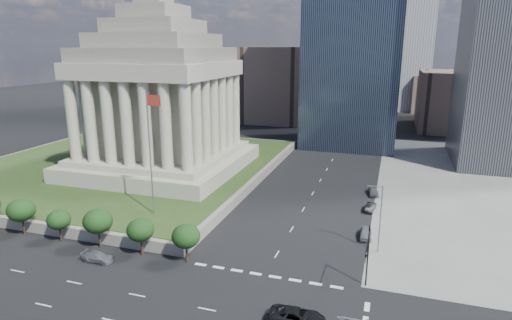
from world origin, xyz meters
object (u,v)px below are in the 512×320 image
at_px(traffic_signal_ne, 367,253).
at_px(street_lamp_north, 379,215).
at_px(suv_grey, 98,257).
at_px(parked_sedan_far, 373,191).
at_px(war_memorial, 158,80).
at_px(flagpole, 151,147).
at_px(pickup_truck, 297,317).
at_px(parked_sedan_near, 366,233).
at_px(parked_sedan_mid, 370,207).

xyz_separation_m(traffic_signal_ne, street_lamp_north, (0.83, 11.30, 0.41)).
relative_size(street_lamp_north, suv_grey, 2.24).
bearing_deg(parked_sedan_far, war_memorial, 172.94).
distance_m(flagpole, parked_sedan_far, 43.97).
bearing_deg(traffic_signal_ne, pickup_truck, -128.10).
xyz_separation_m(traffic_signal_ne, parked_sedan_near, (-1.00, 15.66, -4.51)).
xyz_separation_m(flagpole, street_lamp_north, (35.16, 1.00, -7.45)).
bearing_deg(parked_sedan_mid, parked_sedan_far, 97.83).
bearing_deg(street_lamp_north, traffic_signal_ne, -94.19).
bearing_deg(parked_sedan_far, traffic_signal_ne, -97.85).
bearing_deg(traffic_signal_ne, war_memorial, 143.58).
distance_m(war_memorial, parked_sedan_mid, 50.49).
xyz_separation_m(flagpole, parked_sedan_near, (33.33, 5.35, -12.38)).
xyz_separation_m(traffic_signal_ne, parked_sedan_mid, (-1.00, 27.27, -4.58)).
bearing_deg(parked_sedan_near, parked_sedan_mid, 86.84).
distance_m(traffic_signal_ne, suv_grey, 35.65).
relative_size(war_memorial, parked_sedan_near, 8.99).
xyz_separation_m(flagpole, suv_grey, (-0.88, -13.52, -12.47)).
bearing_deg(parked_sedan_far, street_lamp_north, -95.23).
distance_m(flagpole, suv_grey, 18.41).
relative_size(street_lamp_north, parked_sedan_near, 2.31).
bearing_deg(pickup_truck, suv_grey, 78.15).
bearing_deg(parked_sedan_near, flagpole, -174.03).
distance_m(flagpole, parked_sedan_mid, 39.42).
distance_m(street_lamp_north, pickup_truck, 21.25).
height_order(pickup_truck, parked_sedan_near, pickup_truck).
xyz_separation_m(flagpole, pickup_truck, (27.97, -18.41, -12.28)).
xyz_separation_m(parked_sedan_mid, parked_sedan_far, (0.00, 8.92, 0.09)).
bearing_deg(parked_sedan_far, suv_grey, -140.39).
distance_m(pickup_truck, parked_sedan_far, 44.62).
relative_size(pickup_truck, parked_sedan_near, 1.39).
relative_size(suv_grey, parked_sedan_far, 1.00).
distance_m(war_memorial, parked_sedan_far, 50.00).
height_order(flagpole, traffic_signal_ne, flagpole).
bearing_deg(suv_grey, flagpole, -5.61).
bearing_deg(suv_grey, street_lamp_north, -69.96).
height_order(flagpole, street_lamp_north, flagpole).
bearing_deg(pickup_truck, flagpole, 54.43).
xyz_separation_m(war_memorial, parked_sedan_mid, (45.50, -7.03, -20.73)).
bearing_deg(war_memorial, street_lamp_north, -25.92).
relative_size(traffic_signal_ne, suv_grey, 1.79).
height_order(war_memorial, pickup_truck, war_memorial).
height_order(war_memorial, parked_sedan_near, war_memorial).
bearing_deg(war_memorial, pickup_truck, -46.57).
relative_size(flagpole, parked_sedan_far, 4.49).
bearing_deg(parked_sedan_mid, pickup_truck, -90.78).
distance_m(war_memorial, street_lamp_north, 54.92).
relative_size(flagpole, traffic_signal_ne, 2.50).
xyz_separation_m(suv_grey, parked_sedan_mid, (34.20, 30.48, 0.02)).
bearing_deg(street_lamp_north, parked_sedan_far, 94.20).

